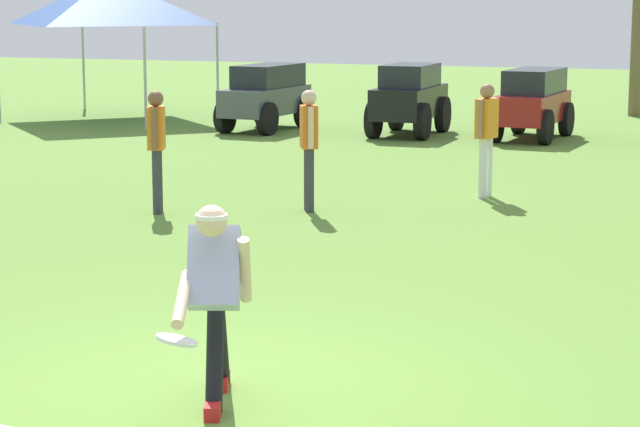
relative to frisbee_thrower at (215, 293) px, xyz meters
name	(u,v)px	position (x,y,z in m)	size (l,w,h in m)	color
ground_plane	(209,386)	(-0.23, 0.38, -0.79)	(80.00, 80.00, 0.00)	olive
frisbee_thrower	(215,293)	(0.00, 0.00, 0.00)	(0.49, 1.14, 1.41)	black
frisbee_in_flight	(177,340)	(-0.04, -0.49, -0.20)	(0.38, 0.38, 0.08)	white
teammate_near_sideline	(157,140)	(-3.90, 6.68, 0.15)	(0.31, 0.48, 1.56)	#33333D
teammate_midfield	(486,129)	(-0.24, 9.34, 0.15)	(0.27, 0.50, 1.56)	silver
teammate_deep	(309,139)	(-2.12, 7.46, 0.15)	(0.33, 0.47, 1.56)	#33333D
parked_car_slot_a	(266,95)	(-6.39, 16.34, -0.07)	(1.33, 2.47, 1.34)	#474C51
parked_car_slot_b	(409,98)	(-3.37, 16.44, -0.05)	(1.16, 2.35, 1.40)	black
parked_car_slot_c	(533,101)	(-0.95, 16.63, -0.07)	(1.30, 2.46, 1.34)	maroon
event_tent	(110,1)	(-10.60, 17.44, 1.83)	(3.75, 3.75, 3.14)	#B2B5BA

